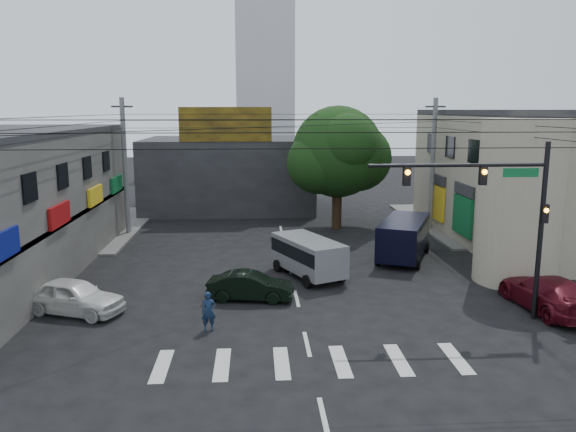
{
  "coord_description": "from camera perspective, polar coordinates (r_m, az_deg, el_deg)",
  "views": [
    {
      "loc": [
        -1.84,
        -22.13,
        8.41
      ],
      "look_at": [
        -0.27,
        4.0,
        3.43
      ],
      "focal_mm": 35.0,
      "sensor_mm": 36.0,
      "label": 1
    }
  ],
  "objects": [
    {
      "name": "white_compact",
      "position": [
        25.28,
        -20.93,
        -7.64
      ],
      "size": [
        4.63,
        5.49,
        1.47
      ],
      "primitive_type": "imported",
      "rotation": [
        0.0,
        0.0,
        1.2
      ],
      "color": "silver",
      "rests_on": "ground"
    },
    {
      "name": "billboard",
      "position": [
        43.3,
        -6.37,
        9.24
      ],
      "size": [
        7.0,
        0.3,
        2.6
      ],
      "primitive_type": "cube",
      "color": "olive",
      "rests_on": "building_far"
    },
    {
      "name": "building_right",
      "position": [
        40.59,
        25.9,
        3.45
      ],
      "size": [
        14.0,
        18.0,
        8.0
      ],
      "primitive_type": "cube",
      "color": "gray",
      "rests_on": "ground"
    },
    {
      "name": "tower_distant",
      "position": [
        93.15,
        -2.4,
        19.15
      ],
      "size": [
        9.0,
        9.0,
        44.0
      ],
      "primitive_type": "cube",
      "color": "silver",
      "rests_on": "ground"
    },
    {
      "name": "traffic_gantry",
      "position": [
        23.51,
        20.9,
        1.29
      ],
      "size": [
        7.1,
        0.35,
        7.2
      ],
      "color": "black",
      "rests_on": "ground"
    },
    {
      "name": "corner_column",
      "position": [
        29.45,
        22.47,
        1.33
      ],
      "size": [
        4.0,
        4.0,
        8.0
      ],
      "primitive_type": "cylinder",
      "color": "gray",
      "rests_on": "ground"
    },
    {
      "name": "silver_minivan",
      "position": [
        28.6,
        2.08,
        -4.28
      ],
      "size": [
        6.05,
        5.4,
        1.98
      ],
      "primitive_type": null,
      "rotation": [
        0.0,
        0.0,
        2.0
      ],
      "color": "gray",
      "rests_on": "ground"
    },
    {
      "name": "sidewalk_far_right",
      "position": [
        45.54,
        22.46,
        -0.6
      ],
      "size": [
        16.0,
        16.0,
        0.15
      ],
      "primitive_type": "cube",
      "color": "#514F4C",
      "rests_on": "ground"
    },
    {
      "name": "ground",
      "position": [
        23.75,
        1.26,
        -9.98
      ],
      "size": [
        160.0,
        160.0,
        0.0
      ],
      "primitive_type": "plane",
      "color": "black",
      "rests_on": "ground"
    },
    {
      "name": "maroon_sedan",
      "position": [
        26.36,
        24.88,
        -7.14
      ],
      "size": [
        3.09,
        5.64,
        1.52
      ],
      "primitive_type": "imported",
      "rotation": [
        0.0,
        0.0,
        3.23
      ],
      "color": "#4F0B17",
      "rests_on": "ground"
    },
    {
      "name": "sidewalk_far_left",
      "position": [
        44.06,
        -24.88,
        -1.15
      ],
      "size": [
        16.0,
        16.0,
        0.15
      ],
      "primitive_type": "cube",
      "color": "#514F4C",
      "rests_on": "ground"
    },
    {
      "name": "traffic_officer",
      "position": [
        22.09,
        -8.06,
        -9.57
      ],
      "size": [
        0.72,
        0.61,
        1.55
      ],
      "primitive_type": "imported",
      "rotation": [
        0.0,
        0.0,
        0.22
      ],
      "color": "#11223E",
      "rests_on": "ground"
    },
    {
      "name": "street_tree",
      "position": [
        39.68,
        5.07,
        6.48
      ],
      "size": [
        6.4,
        6.4,
        8.7
      ],
      "color": "black",
      "rests_on": "ground"
    },
    {
      "name": "navy_van",
      "position": [
        32.63,
        11.69,
        -2.34
      ],
      "size": [
        7.3,
        6.39,
        2.28
      ],
      "primitive_type": null,
      "rotation": [
        0.0,
        0.0,
        1.15
      ],
      "color": "black",
      "rests_on": "ground"
    },
    {
      "name": "utility_pole_far_left",
      "position": [
        39.29,
        -16.21,
        4.78
      ],
      "size": [
        0.32,
        0.32,
        9.2
      ],
      "primitive_type": "cylinder",
      "color": "#59595B",
      "rests_on": "ground"
    },
    {
      "name": "utility_pole_far_right",
      "position": [
        40.26,
        14.49,
        5.0
      ],
      "size": [
        0.32,
        0.32,
        9.2
      ],
      "primitive_type": "cylinder",
      "color": "#59595B",
      "rests_on": "ground"
    },
    {
      "name": "dark_sedan",
      "position": [
        25.35,
        -3.84,
        -7.13
      ],
      "size": [
        2.51,
        4.24,
        1.26
      ],
      "primitive_type": "imported",
      "rotation": [
        0.0,
        0.0,
        1.42
      ],
      "color": "black",
      "rests_on": "ground"
    },
    {
      "name": "building_far",
      "position": [
        48.49,
        -5.98,
        4.31
      ],
      "size": [
        14.0,
        10.0,
        6.0
      ],
      "primitive_type": "cube",
      "color": "#232326",
      "rests_on": "ground"
    }
  ]
}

